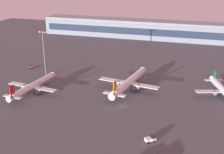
{
  "coord_description": "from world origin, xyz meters",
  "views": [
    {
      "loc": [
        32.31,
        -120.85,
        61.81
      ],
      "look_at": [
        -13.19,
        26.24,
        4.0
      ],
      "focal_mm": 46.64,
      "sensor_mm": 36.0,
      "label": 1
    }
  ],
  "objects_px": {
    "airplane_near_gate": "(224,91)",
    "apron_light_east": "(44,51)",
    "pushback_tug": "(31,67)",
    "maintenance_van": "(150,139)",
    "airplane_far_stand": "(129,82)",
    "airplane_taxiway_distant": "(33,86)"
  },
  "relations": [
    {
      "from": "pushback_tug",
      "to": "apron_light_east",
      "type": "distance_m",
      "value": 24.48
    },
    {
      "from": "airplane_far_stand",
      "to": "airplane_near_gate",
      "type": "distance_m",
      "value": 48.74
    },
    {
      "from": "airplane_near_gate",
      "to": "airplane_far_stand",
      "type": "bearing_deg",
      "value": -13.88
    },
    {
      "from": "airplane_taxiway_distant",
      "to": "airplane_far_stand",
      "type": "xyz_separation_m",
      "value": [
        47.44,
        18.61,
        0.62
      ]
    },
    {
      "from": "airplane_taxiway_distant",
      "to": "maintenance_van",
      "type": "height_order",
      "value": "airplane_taxiway_distant"
    },
    {
      "from": "airplane_near_gate",
      "to": "airplane_taxiway_distant",
      "type": "bearing_deg",
      "value": -5.28
    },
    {
      "from": "airplane_near_gate",
      "to": "pushback_tug",
      "type": "relative_size",
      "value": 10.45
    },
    {
      "from": "maintenance_van",
      "to": "apron_light_east",
      "type": "distance_m",
      "value": 91.59
    },
    {
      "from": "airplane_taxiway_distant",
      "to": "apron_light_east",
      "type": "relative_size",
      "value": 1.35
    },
    {
      "from": "pushback_tug",
      "to": "apron_light_east",
      "type": "relative_size",
      "value": 0.12
    },
    {
      "from": "airplane_taxiway_distant",
      "to": "pushback_tug",
      "type": "relative_size",
      "value": 10.76
    },
    {
      "from": "airplane_near_gate",
      "to": "apron_light_east",
      "type": "relative_size",
      "value": 1.31
    },
    {
      "from": "pushback_tug",
      "to": "maintenance_van",
      "type": "relative_size",
      "value": 0.78
    },
    {
      "from": "airplane_near_gate",
      "to": "apron_light_east",
      "type": "bearing_deg",
      "value": -19.64
    },
    {
      "from": "airplane_far_stand",
      "to": "apron_light_east",
      "type": "distance_m",
      "value": 55.07
    },
    {
      "from": "airplane_far_stand",
      "to": "airplane_near_gate",
      "type": "bearing_deg",
      "value": 13.37
    },
    {
      "from": "pushback_tug",
      "to": "maintenance_van",
      "type": "bearing_deg",
      "value": -80.36
    },
    {
      "from": "airplane_far_stand",
      "to": "apron_light_east",
      "type": "bearing_deg",
      "value": -177.6
    },
    {
      "from": "airplane_near_gate",
      "to": "apron_light_east",
      "type": "xyz_separation_m",
      "value": [
        -102.12,
        2.05,
        12.09
      ]
    },
    {
      "from": "airplane_near_gate",
      "to": "maintenance_van",
      "type": "xyz_separation_m",
      "value": [
        -28.42,
        -50.36,
        -2.42
      ]
    },
    {
      "from": "pushback_tug",
      "to": "airplane_far_stand",
      "type": "bearing_deg",
      "value": -58.68
    },
    {
      "from": "airplane_taxiway_distant",
      "to": "apron_light_east",
      "type": "xyz_separation_m",
      "value": [
        -6.1,
        24.58,
        12.08
      ]
    }
  ]
}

